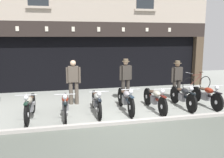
# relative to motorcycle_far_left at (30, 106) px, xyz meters

# --- Properties ---
(ground) EXTENTS (23.38, 22.00, 0.18)m
(ground) POSITION_rel_motorcycle_far_left_xyz_m (2.95, -2.20, -0.47)
(ground) COLOR gray
(shop_facade) EXTENTS (11.68, 4.42, 6.06)m
(shop_facade) POSITION_rel_motorcycle_far_left_xyz_m (2.95, 5.81, 1.24)
(shop_facade) COLOR black
(shop_facade) RESTS_ON ground
(motorcycle_far_left) EXTENTS (0.62, 1.99, 0.94)m
(motorcycle_far_left) POSITION_rel_motorcycle_far_left_xyz_m (0.00, 0.00, 0.00)
(motorcycle_far_left) COLOR black
(motorcycle_far_left) RESTS_ON ground
(motorcycle_left) EXTENTS (0.62, 2.05, 0.90)m
(motorcycle_left) POSITION_rel_motorcycle_far_left_xyz_m (1.11, 0.01, -0.02)
(motorcycle_left) COLOR black
(motorcycle_left) RESTS_ON ground
(motorcycle_center_left) EXTENTS (0.62, 2.05, 0.91)m
(motorcycle_center_left) POSITION_rel_motorcycle_far_left_xyz_m (2.17, 0.09, -0.01)
(motorcycle_center_left) COLOR black
(motorcycle_center_left) RESTS_ON ground
(motorcycle_center) EXTENTS (0.62, 2.12, 0.94)m
(motorcycle_center) POSITION_rel_motorcycle_far_left_xyz_m (3.21, 0.09, 0.00)
(motorcycle_center) COLOR black
(motorcycle_center) RESTS_ON ground
(motorcycle_center_right) EXTENTS (0.62, 2.07, 0.92)m
(motorcycle_center_right) POSITION_rel_motorcycle_far_left_xyz_m (4.24, -0.07, -0.00)
(motorcycle_center_right) COLOR black
(motorcycle_center_right) RESTS_ON ground
(motorcycle_right) EXTENTS (0.62, 1.97, 0.93)m
(motorcycle_right) POSITION_rel_motorcycle_far_left_xyz_m (5.39, 0.02, -0.00)
(motorcycle_right) COLOR black
(motorcycle_right) RESTS_ON ground
(motorcycle_far_right) EXTENTS (0.62, 1.96, 0.92)m
(motorcycle_far_right) POSITION_rel_motorcycle_far_left_xyz_m (6.33, -0.02, -0.01)
(motorcycle_far_right) COLOR black
(motorcycle_far_right) RESTS_ON ground
(salesman_left) EXTENTS (0.56, 0.26, 1.72)m
(salesman_left) POSITION_rel_motorcycle_far_left_xyz_m (1.50, 1.44, 0.52)
(salesman_left) COLOR brown
(salesman_left) RESTS_ON ground
(shopkeeper_center) EXTENTS (0.55, 0.33, 1.71)m
(shopkeeper_center) POSITION_rel_motorcycle_far_left_xyz_m (3.65, 1.63, 0.52)
(shopkeeper_center) COLOR #38332D
(shopkeeper_center) RESTS_ON ground
(salesman_right) EXTENTS (0.55, 0.32, 1.62)m
(salesman_right) POSITION_rel_motorcycle_far_left_xyz_m (5.77, 1.25, 0.46)
(salesman_right) COLOR #38332D
(salesman_right) RESTS_ON ground
(advert_board_near) EXTENTS (0.73, 0.03, 1.07)m
(advert_board_near) POSITION_rel_motorcycle_far_left_xyz_m (5.64, 4.18, 1.37)
(advert_board_near) COLOR silver
(leaning_bicycle) EXTENTS (1.70, 0.50, 0.93)m
(leaning_bicycle) POSITION_rel_motorcycle_far_left_xyz_m (7.60, 2.58, -0.07)
(leaning_bicycle) COLOR black
(leaning_bicycle) RESTS_ON ground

